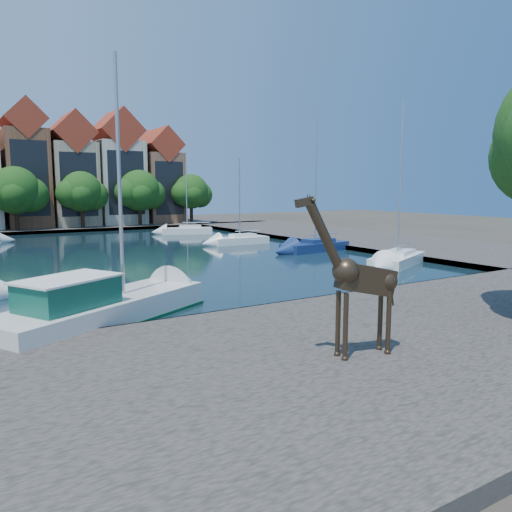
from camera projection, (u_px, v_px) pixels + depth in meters
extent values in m
plane|color=#38332B|center=(286.00, 311.00, 23.70)|extent=(160.00, 160.00, 0.00)
cube|color=black|center=(129.00, 254.00, 43.94)|extent=(38.00, 50.00, 0.08)
cube|color=#524C47|center=(398.00, 345.00, 17.77)|extent=(50.00, 14.00, 0.50)
cube|color=#524C47|center=(60.00, 227.00, 70.89)|extent=(60.00, 16.00, 0.50)
cube|color=#524C47|center=(344.00, 237.00, 56.91)|extent=(14.00, 52.00, 0.50)
cube|color=brown|center=(26.00, 179.00, 67.90)|extent=(5.39, 9.00, 13.00)
cube|color=maroon|center=(22.00, 121.00, 66.85)|extent=(5.44, 9.18, 5.44)
cube|color=black|center=(31.00, 178.00, 64.12)|extent=(4.40, 0.05, 9.75)
cube|color=tan|center=(72.00, 185.00, 71.12)|extent=(5.88, 9.00, 11.50)
cube|color=maroon|center=(70.00, 134.00, 70.16)|extent=(5.94, 9.18, 5.94)
cube|color=black|center=(79.00, 184.00, 67.34)|extent=(4.80, 0.05, 8.62)
cube|color=beige|center=(117.00, 183.00, 74.46)|extent=(6.37, 9.00, 12.00)
cube|color=maroon|center=(115.00, 132.00, 73.45)|extent=(6.43, 9.18, 6.43)
cube|color=black|center=(126.00, 183.00, 70.69)|extent=(5.20, 0.05, 9.00)
cube|color=brown|center=(159.00, 188.00, 77.95)|extent=(5.39, 9.00, 10.50)
cube|color=maroon|center=(158.00, 146.00, 77.07)|extent=(5.44, 9.18, 5.44)
cube|color=black|center=(170.00, 188.00, 74.17)|extent=(4.40, 0.05, 7.88)
cylinder|color=#332114|center=(17.00, 217.00, 62.88)|extent=(0.50, 0.50, 3.20)
sphere|color=#1C4313|center=(15.00, 190.00, 62.42)|extent=(6.00, 6.00, 6.00)
sphere|color=#1C4313|center=(31.00, 195.00, 63.69)|extent=(4.50, 4.50, 4.50)
sphere|color=#1C4313|center=(1.00, 193.00, 61.27)|extent=(4.20, 4.20, 4.20)
cylinder|color=#332114|center=(82.00, 216.00, 67.04)|extent=(0.50, 0.50, 3.20)
sphere|color=#1C4313|center=(81.00, 191.00, 66.61)|extent=(5.40, 5.40, 5.40)
sphere|color=#1C4313|center=(93.00, 195.00, 67.78)|extent=(4.05, 4.05, 4.05)
sphere|color=#1C4313|center=(70.00, 194.00, 65.53)|extent=(3.78, 3.78, 3.78)
cylinder|color=#332114|center=(140.00, 214.00, 71.20)|extent=(0.50, 0.50, 3.20)
sphere|color=#1C4313|center=(139.00, 190.00, 70.75)|extent=(5.80, 5.80, 5.80)
sphere|color=#1C4313|center=(150.00, 194.00, 71.99)|extent=(4.35, 4.35, 4.35)
sphere|color=#1C4313|center=(129.00, 193.00, 69.62)|extent=(4.06, 4.06, 4.06)
cylinder|color=#332114|center=(191.00, 212.00, 75.36)|extent=(0.50, 0.50, 3.20)
sphere|color=#1C4313|center=(191.00, 191.00, 74.93)|extent=(5.20, 5.20, 5.20)
sphere|color=#1C4313|center=(200.00, 195.00, 76.07)|extent=(3.90, 3.90, 3.90)
sphere|color=#1C4313|center=(183.00, 193.00, 73.89)|extent=(3.64, 3.64, 3.64)
cylinder|color=#37291B|center=(346.00, 327.00, 15.39)|extent=(0.16, 0.16, 2.11)
cylinder|color=#37291B|center=(338.00, 323.00, 15.79)|extent=(0.16, 0.16, 2.11)
cylinder|color=#37291B|center=(389.00, 322.00, 15.99)|extent=(0.16, 0.16, 2.11)
cylinder|color=#37291B|center=(380.00, 318.00, 16.39)|extent=(0.16, 0.16, 2.11)
cube|color=#37291B|center=(366.00, 279.00, 15.72)|extent=(2.11, 0.88, 1.23)
cylinder|color=#37291B|center=(325.00, 238.00, 14.97)|extent=(1.38, 0.52, 2.18)
cube|color=#37291B|center=(305.00, 202.00, 14.55)|extent=(0.61, 0.27, 0.33)
cube|color=silver|center=(104.00, 308.00, 21.18)|extent=(10.28, 7.46, 1.34)
cube|color=#12503E|center=(68.00, 296.00, 19.52)|extent=(4.19, 3.67, 1.24)
cylinder|color=#B2B2B7|center=(119.00, 177.00, 21.45)|extent=(0.17, 0.17, 10.34)
cube|color=white|center=(398.00, 259.00, 37.20)|extent=(6.96, 4.88, 0.98)
cube|color=white|center=(398.00, 254.00, 37.16)|extent=(3.30, 2.68, 0.54)
cylinder|color=#B2B2B7|center=(401.00, 179.00, 36.41)|extent=(0.13, 0.13, 11.18)
cube|color=navy|center=(315.00, 245.00, 45.54)|extent=(6.95, 3.13, 1.01)
cube|color=navy|center=(315.00, 242.00, 45.49)|extent=(3.11, 1.98, 0.56)
cylinder|color=#B2B2B7|center=(316.00, 173.00, 44.64)|extent=(0.13, 0.13, 12.55)
cube|color=white|center=(240.00, 239.00, 51.23)|extent=(5.95, 2.11, 0.93)
cube|color=white|center=(240.00, 236.00, 51.19)|extent=(2.61, 1.47, 0.51)
cylinder|color=#B2B2B7|center=(240.00, 198.00, 50.65)|extent=(0.12, 0.12, 8.00)
cube|color=white|center=(187.00, 230.00, 62.42)|extent=(6.49, 4.26, 0.99)
cube|color=white|center=(187.00, 227.00, 62.37)|extent=(3.05, 2.39, 0.55)
cylinder|color=#B2B2B7|center=(186.00, 195.00, 61.83)|extent=(0.13, 0.13, 8.05)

